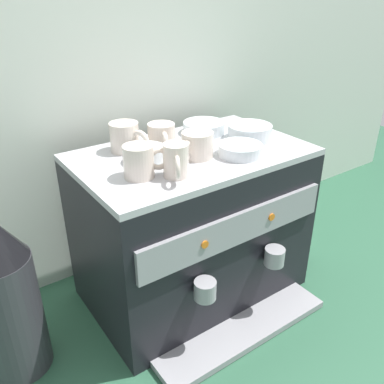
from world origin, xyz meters
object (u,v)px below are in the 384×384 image
at_px(ceramic_cup_4, 126,137).
at_px(ceramic_bowl_2, 204,128).
at_px(ceramic_cup_0, 141,161).
at_px(ceramic_cup_2, 162,135).
at_px(ceramic_bowl_0, 250,132).
at_px(coffee_grinder, 4,296).
at_px(ceramic_bowl_3, 240,150).
at_px(milk_pitcher, 296,234).
at_px(ceramic_cup_1, 176,161).
at_px(ceramic_cup_3, 197,145).
at_px(ceramic_bowl_1, 147,155).
at_px(espresso_machine, 193,226).

relative_size(ceramic_cup_4, ceramic_bowl_2, 0.93).
relative_size(ceramic_cup_0, ceramic_cup_2, 1.03).
bearing_deg(ceramic_bowl_0, coffee_grinder, 178.04).
bearing_deg(ceramic_bowl_3, ceramic_bowl_2, 81.66).
xyz_separation_m(ceramic_cup_0, milk_pitcher, (0.62, 0.02, -0.44)).
bearing_deg(ceramic_bowl_0, ceramic_cup_2, 158.14).
distance_m(ceramic_cup_1, ceramic_cup_3, 0.13).
xyz_separation_m(ceramic_cup_0, ceramic_bowl_3, (0.28, -0.03, -0.02)).
bearing_deg(ceramic_cup_0, milk_pitcher, 1.43).
bearing_deg(ceramic_bowl_0, ceramic_cup_4, 160.29).
relative_size(ceramic_cup_3, ceramic_cup_4, 1.01).
bearing_deg(ceramic_cup_0, ceramic_cup_3, 6.77).
xyz_separation_m(ceramic_cup_0, ceramic_cup_3, (0.18, 0.02, -0.01)).
xyz_separation_m(ceramic_bowl_2, milk_pitcher, (0.31, -0.15, -0.41)).
bearing_deg(ceramic_bowl_3, ceramic_cup_4, 139.29).
height_order(ceramic_cup_0, ceramic_cup_3, ceramic_cup_0).
bearing_deg(ceramic_cup_0, ceramic_bowl_0, 6.85).
bearing_deg(ceramic_bowl_3, ceramic_bowl_0, 36.77).
relative_size(ceramic_cup_0, ceramic_cup_3, 0.96).
bearing_deg(ceramic_bowl_1, espresso_machine, -6.15).
height_order(coffee_grinder, milk_pitcher, coffee_grinder).
relative_size(ceramic_cup_3, ceramic_bowl_2, 0.93).
distance_m(ceramic_cup_3, ceramic_bowl_0, 0.21).
bearing_deg(espresso_machine, ceramic_cup_4, 142.39).
distance_m(ceramic_bowl_1, milk_pitcher, 0.70).
distance_m(ceramic_bowl_2, coffee_grinder, 0.71).
relative_size(ceramic_cup_3, coffee_grinder, 0.26).
distance_m(ceramic_cup_4, ceramic_bowl_3, 0.31).
relative_size(ceramic_cup_2, ceramic_bowl_3, 0.93).
xyz_separation_m(ceramic_cup_3, ceramic_bowl_2, (0.13, 0.15, -0.02)).
bearing_deg(ceramic_bowl_1, milk_pitcher, -5.73).
bearing_deg(ceramic_bowl_0, ceramic_bowl_3, -143.23).
distance_m(ceramic_cup_2, ceramic_cup_3, 0.13).
xyz_separation_m(ceramic_cup_1, ceramic_cup_4, (-0.02, 0.22, -0.00)).
xyz_separation_m(espresso_machine, ceramic_bowl_0, (0.19, -0.01, 0.26)).
distance_m(ceramic_cup_2, ceramic_bowl_1, 0.11).
height_order(ceramic_cup_0, ceramic_bowl_0, ceramic_cup_0).
bearing_deg(ceramic_cup_0, ceramic_bowl_2, 28.37).
height_order(espresso_machine, ceramic_cup_0, ceramic_cup_0).
xyz_separation_m(ceramic_cup_2, ceramic_bowl_0, (0.24, -0.10, -0.01)).
bearing_deg(coffee_grinder, ceramic_cup_0, -11.73).
bearing_deg(ceramic_bowl_2, coffee_grinder, -171.64).
height_order(ceramic_cup_3, coffee_grinder, ceramic_cup_3).
bearing_deg(ceramic_bowl_1, ceramic_bowl_3, -25.01).
relative_size(ceramic_bowl_1, coffee_grinder, 0.22).
bearing_deg(ceramic_cup_3, ceramic_bowl_0, 6.91).
xyz_separation_m(ceramic_cup_1, ceramic_cup_3, (0.11, 0.07, -0.01)).
height_order(ceramic_cup_1, coffee_grinder, ceramic_cup_1).
relative_size(ceramic_cup_3, ceramic_bowl_0, 0.92).
height_order(ceramic_cup_1, milk_pitcher, ceramic_cup_1).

